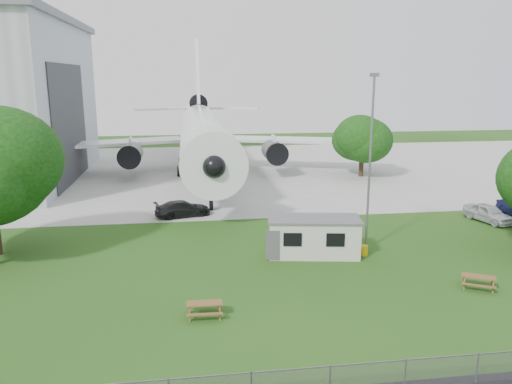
{
  "coord_description": "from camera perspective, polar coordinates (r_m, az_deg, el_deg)",
  "views": [
    {
      "loc": [
        -4.11,
        -25.69,
        11.87
      ],
      "look_at": [
        0.66,
        8.0,
        4.0
      ],
      "focal_mm": 35.0,
      "sensor_mm": 36.0,
      "label": 1
    }
  ],
  "objects": [
    {
      "name": "ground",
      "position": [
        28.6,
        0.96,
        -11.5
      ],
      "size": [
        160.0,
        160.0,
        0.0
      ],
      "primitive_type": "plane",
      "color": "#315C1D"
    },
    {
      "name": "concrete_apron",
      "position": [
        64.91,
        -4.3,
        2.47
      ],
      "size": [
        120.0,
        46.0,
        0.03
      ],
      "primitive_type": "cube",
      "color": "#B7B7B2",
      "rests_on": "ground"
    },
    {
      "name": "airliner",
      "position": [
        61.93,
        -6.1,
        6.83
      ],
      "size": [
        46.36,
        47.73,
        17.69
      ],
      "color": "white",
      "rests_on": "ground"
    },
    {
      "name": "site_cabin",
      "position": [
        34.17,
        6.64,
        -5.07
      ],
      "size": [
        6.93,
        3.67,
        2.62
      ],
      "color": "beige",
      "rests_on": "ground"
    },
    {
      "name": "picnic_west",
      "position": [
        26.22,
        -5.89,
        -13.97
      ],
      "size": [
        1.83,
        1.54,
        0.76
      ],
      "primitive_type": null,
      "rotation": [
        0.0,
        0.0,
        -0.02
      ],
      "color": "brown",
      "rests_on": "ground"
    },
    {
      "name": "picnic_east",
      "position": [
        31.88,
        23.99,
        -10.03
      ],
      "size": [
        2.3,
        2.18,
        0.76
      ],
      "primitive_type": null,
      "rotation": [
        0.0,
        0.0,
        -0.5
      ],
      "color": "brown",
      "rests_on": "ground"
    },
    {
      "name": "lamp_mast",
      "position": [
        34.68,
        12.88,
        2.95
      ],
      "size": [
        0.16,
        0.16,
        12.0
      ],
      "primitive_type": "cylinder",
      "color": "slate",
      "rests_on": "ground"
    },
    {
      "name": "tree_far_apron",
      "position": [
        61.58,
        12.08,
        5.92
      ],
      "size": [
        6.73,
        6.73,
        7.93
      ],
      "color": "#382619",
      "rests_on": "ground"
    },
    {
      "name": "car_ne_hatch",
      "position": [
        46.03,
        25.0,
        -2.22
      ],
      "size": [
        2.85,
        4.66,
        1.48
      ],
      "primitive_type": "imported",
      "rotation": [
        0.0,
        0.0,
        0.27
      ],
      "color": "#B6B9BE",
      "rests_on": "ground"
    },
    {
      "name": "car_apron_van",
      "position": [
        43.78,
        -8.38,
        -1.91
      ],
      "size": [
        5.14,
        3.14,
        1.39
      ],
      "primitive_type": "imported",
      "rotation": [
        0.0,
        0.0,
        1.84
      ],
      "color": "black",
      "rests_on": "ground"
    }
  ]
}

